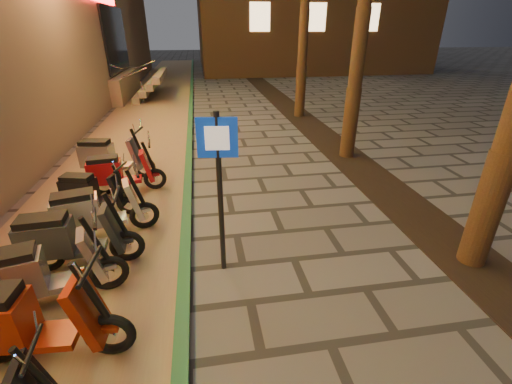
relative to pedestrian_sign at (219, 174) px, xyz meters
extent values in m
cube|color=#8C7251|center=(-2.30, 7.54, -1.57)|extent=(3.40, 60.00, 0.01)
cube|color=#235D33|center=(-0.60, 7.54, -1.52)|extent=(0.18, 60.00, 0.10)
cube|color=black|center=(3.90, 2.54, -1.56)|extent=(1.20, 40.00, 0.02)
cube|color=black|center=(-4.15, 15.54, 1.23)|extent=(0.08, 5.00, 3.00)
cube|color=gray|center=(-6.20, 15.54, -0.97)|extent=(5.00, 6.00, 1.20)
cube|color=gray|center=(-3.20, 15.54, -1.42)|extent=(0.35, 5.00, 0.30)
cube|color=gray|center=(-2.85, 15.54, -1.12)|extent=(0.35, 5.00, 0.30)
cube|color=gray|center=(-2.50, 15.54, -0.82)|extent=(0.35, 5.00, 0.30)
cube|color=gray|center=(-2.15, 15.54, -0.52)|extent=(0.35, 5.00, 0.30)
cylinder|color=silver|center=(-3.60, 13.54, -0.32)|extent=(2.09, 0.06, 0.81)
cylinder|color=silver|center=(-3.60, 17.54, -0.32)|extent=(2.09, 0.06, 0.81)
cube|color=#E0B77B|center=(4.30, 21.51, 2.43)|extent=(1.40, 0.06, 1.80)
cube|color=#E0B77B|center=(8.30, 21.51, 2.43)|extent=(1.40, 0.06, 1.80)
cube|color=#E0B77B|center=(12.30, 21.51, 2.43)|extent=(1.40, 0.06, 1.80)
cylinder|color=#472D19|center=(3.90, 4.54, 1.28)|extent=(0.40, 0.40, 5.70)
cylinder|color=#472D19|center=(3.90, 9.54, 1.40)|extent=(0.40, 0.40, 5.95)
cylinder|color=black|center=(0.00, 0.01, -0.36)|extent=(0.08, 0.08, 2.43)
cube|color=#0C309E|center=(0.00, -0.01, 0.52)|extent=(0.53, 0.09, 0.53)
cube|color=white|center=(0.00, -0.03, 0.52)|extent=(0.31, 0.06, 0.31)
cylinder|color=black|center=(-1.74, -2.06, -0.87)|extent=(0.25, 0.08, 0.66)
cylinder|color=black|center=(-1.70, -2.05, -0.58)|extent=(0.09, 0.51, 0.04)
torus|color=black|center=(-1.36, -1.33, -1.29)|extent=(0.58, 0.15, 0.58)
cylinder|color=silver|center=(-1.36, -1.33, -1.29)|extent=(0.16, 0.12, 0.15)
cube|color=maroon|center=(-1.99, -1.29, -1.24)|extent=(0.63, 0.41, 0.09)
cube|color=maroon|center=(-1.51, -1.32, -0.91)|extent=(0.32, 0.46, 0.78)
cylinder|color=black|center=(-1.44, -1.33, -0.69)|extent=(0.31, 0.10, 0.82)
cylinder|color=black|center=(-1.38, -1.33, -0.34)|extent=(0.09, 0.64, 0.05)
cube|color=maroon|center=(-1.36, -1.33, -1.15)|extent=(0.25, 0.17, 0.07)
torus|color=black|center=(-2.73, -0.50, -1.30)|extent=(0.55, 0.24, 0.54)
cylinder|color=silver|center=(-2.73, -0.50, -1.30)|extent=(0.17, 0.14, 0.15)
torus|color=black|center=(-1.61, -0.19, -1.30)|extent=(0.55, 0.24, 0.54)
cylinder|color=silver|center=(-1.61, -0.19, -1.30)|extent=(0.17, 0.14, 0.15)
cube|color=#9B9AA1|center=(-2.18, -0.35, -1.26)|extent=(0.64, 0.49, 0.08)
cube|color=#9B9AA1|center=(-2.65, -0.47, -1.00)|extent=(0.80, 0.57, 0.52)
cube|color=black|center=(-2.65, -0.47, -0.70)|extent=(0.71, 0.49, 0.12)
cube|color=#9B9AA1|center=(-1.75, -0.23, -0.95)|extent=(0.37, 0.47, 0.73)
cylinder|color=black|center=(-1.68, -0.21, -0.74)|extent=(0.29, 0.14, 0.77)
cylinder|color=black|center=(-1.63, -0.20, -0.41)|extent=(0.20, 0.59, 0.05)
cube|color=#9B9AA1|center=(-1.61, -0.19, -1.18)|extent=(0.26, 0.20, 0.06)
torus|color=black|center=(-2.64, 0.37, -1.30)|extent=(0.55, 0.14, 0.54)
cylinder|color=silver|center=(-2.64, 0.37, -1.30)|extent=(0.15, 0.11, 0.15)
torus|color=black|center=(-1.47, 0.44, -1.30)|extent=(0.55, 0.14, 0.54)
cylinder|color=silver|center=(-1.47, 0.44, -1.30)|extent=(0.15, 0.11, 0.15)
cube|color=#282C2E|center=(-2.06, 0.41, -1.26)|extent=(0.59, 0.39, 0.08)
cube|color=#282C2E|center=(-2.55, 0.37, -1.00)|extent=(0.75, 0.44, 0.52)
cube|color=black|center=(-2.55, 0.37, -0.70)|extent=(0.67, 0.38, 0.12)
cube|color=#282C2E|center=(-1.62, 0.44, -0.95)|extent=(0.30, 0.43, 0.73)
cylinder|color=black|center=(-1.54, 0.44, -0.74)|extent=(0.29, 0.09, 0.77)
cylinder|color=black|center=(-1.49, 0.44, -0.41)|extent=(0.09, 0.61, 0.05)
cube|color=#282C2E|center=(-1.47, 0.44, -1.18)|extent=(0.24, 0.16, 0.06)
torus|color=black|center=(-2.44, 1.13, -1.31)|extent=(0.54, 0.23, 0.53)
cylinder|color=silver|center=(-2.44, 1.13, -1.31)|extent=(0.16, 0.14, 0.14)
torus|color=black|center=(-1.33, 1.41, -1.31)|extent=(0.54, 0.23, 0.53)
cylinder|color=silver|center=(-1.33, 1.41, -1.31)|extent=(0.16, 0.14, 0.14)
cube|color=silver|center=(-1.90, 1.27, -1.27)|extent=(0.63, 0.48, 0.08)
cube|color=silver|center=(-2.36, 1.15, -1.01)|extent=(0.79, 0.56, 0.51)
cube|color=black|center=(-2.36, 1.15, -0.71)|extent=(0.70, 0.48, 0.12)
cube|color=silver|center=(-1.47, 1.38, -0.96)|extent=(0.37, 0.47, 0.72)
cylinder|color=black|center=(-1.40, 1.40, -0.75)|extent=(0.29, 0.14, 0.76)
cylinder|color=black|center=(-1.35, 1.41, -0.42)|extent=(0.19, 0.59, 0.05)
cube|color=silver|center=(-1.33, 1.41, -1.18)|extent=(0.25, 0.20, 0.06)
torus|color=black|center=(-2.71, 2.26, -1.34)|extent=(0.48, 0.20, 0.47)
cylinder|color=silver|center=(-2.71, 2.26, -1.34)|extent=(0.14, 0.12, 0.13)
torus|color=black|center=(-1.73, 2.01, -1.34)|extent=(0.48, 0.20, 0.47)
cylinder|color=silver|center=(-1.73, 2.01, -1.34)|extent=(0.14, 0.12, 0.13)
cube|color=black|center=(-2.23, 2.14, -1.30)|extent=(0.55, 0.42, 0.07)
cube|color=black|center=(-2.64, 2.24, -1.08)|extent=(0.69, 0.48, 0.45)
cube|color=black|center=(-2.64, 2.24, -0.82)|extent=(0.61, 0.41, 0.11)
cube|color=black|center=(-1.85, 2.04, -1.03)|extent=(0.32, 0.41, 0.63)
cylinder|color=black|center=(-1.79, 2.03, -0.85)|extent=(0.25, 0.12, 0.67)
cylinder|color=black|center=(-1.75, 2.02, -0.57)|extent=(0.16, 0.52, 0.04)
cube|color=black|center=(-1.73, 2.01, -1.23)|extent=(0.22, 0.17, 0.05)
torus|color=black|center=(-2.40, 3.01, -1.32)|extent=(0.52, 0.16, 0.51)
cylinder|color=silver|center=(-2.40, 3.01, -1.32)|extent=(0.15, 0.11, 0.14)
torus|color=black|center=(-1.31, 3.14, -1.32)|extent=(0.52, 0.16, 0.51)
cylinder|color=silver|center=(-1.31, 3.14, -1.32)|extent=(0.15, 0.11, 0.14)
cube|color=maroon|center=(-1.87, 3.07, -1.28)|extent=(0.57, 0.39, 0.08)
cube|color=maroon|center=(-2.32, 3.02, -1.04)|extent=(0.72, 0.45, 0.49)
cube|color=black|center=(-2.32, 3.02, -0.75)|extent=(0.64, 0.38, 0.12)
cube|color=maroon|center=(-1.45, 3.12, -0.99)|extent=(0.31, 0.42, 0.69)
cylinder|color=black|center=(-1.38, 3.13, -0.79)|extent=(0.27, 0.10, 0.72)
cylinder|color=black|center=(-1.33, 3.13, -0.48)|extent=(0.11, 0.57, 0.04)
cube|color=maroon|center=(-1.31, 3.14, -1.20)|extent=(0.23, 0.16, 0.06)
torus|color=black|center=(-2.81, 4.06, -1.30)|extent=(0.56, 0.20, 0.55)
cylinder|color=silver|center=(-2.81, 4.06, -1.30)|extent=(0.16, 0.13, 0.15)
torus|color=black|center=(-1.64, 3.86, -1.30)|extent=(0.56, 0.20, 0.55)
cylinder|color=silver|center=(-1.64, 3.86, -1.30)|extent=(0.16, 0.13, 0.15)
cube|color=gray|center=(-2.23, 3.96, -1.25)|extent=(0.64, 0.46, 0.09)
cube|color=gray|center=(-2.73, 4.05, -0.99)|extent=(0.80, 0.53, 0.53)
cube|color=black|center=(-2.73, 4.05, -0.68)|extent=(0.71, 0.45, 0.13)
cube|color=gray|center=(-1.78, 3.88, -0.94)|extent=(0.35, 0.47, 0.75)
cylinder|color=black|center=(-1.71, 3.87, -0.72)|extent=(0.30, 0.12, 0.79)
cylinder|color=black|center=(-1.66, 3.86, -0.38)|extent=(0.15, 0.62, 0.05)
cube|color=gray|center=(-1.64, 3.86, -1.17)|extent=(0.26, 0.19, 0.06)
camera|label=1|loc=(-0.20, -4.29, 1.80)|focal=24.00mm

